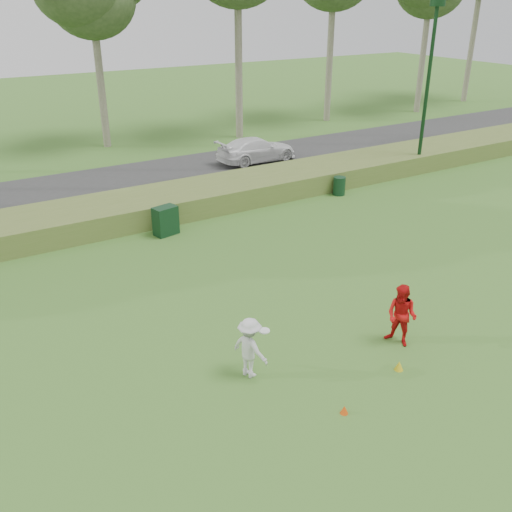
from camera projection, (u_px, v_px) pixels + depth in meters
ground at (339, 360)px, 14.31m from camera, size 120.00×120.00×0.00m
reed_strip at (155, 205)px, 23.43m from camera, size 80.00×3.00×0.90m
park_road at (116, 183)px, 27.49m from camera, size 80.00×6.00×0.06m
lamp_post at (431, 57)px, 27.09m from camera, size 0.70×0.70×8.18m
player_white at (250, 348)px, 13.43m from camera, size 0.97×1.13×1.54m
player_red at (402, 316)px, 14.64m from camera, size 0.88×0.99×1.69m
cone_orange at (344, 410)px, 12.45m from camera, size 0.18×0.18×0.20m
cone_yellow at (399, 366)px, 13.89m from camera, size 0.22×0.22×0.24m
utility_cabinet at (166, 221)px, 21.54m from camera, size 0.98×0.72×1.10m
trash_bin at (339, 186)px, 25.88m from camera, size 0.66×0.66×0.83m
car_right at (257, 150)px, 30.73m from camera, size 4.47×1.89×1.29m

